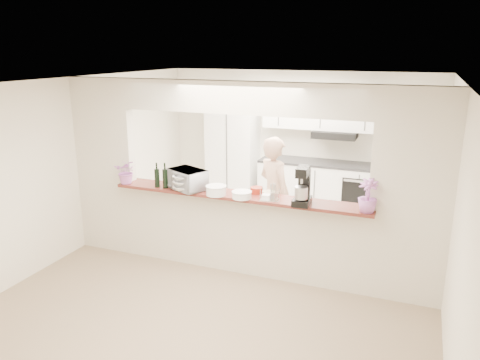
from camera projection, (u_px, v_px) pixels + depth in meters
The scene contains 19 objects.
floor at pixel (240, 270), 6.28m from camera, with size 6.00×6.00×0.00m, color tan.
tile_overlay at pixel (274, 230), 7.67m from camera, with size 5.00×2.90×0.01m, color silver.
partition at pixel (240, 163), 5.88m from camera, with size 5.00×0.15×2.50m.
bar_counter at pixel (240, 231), 6.12m from camera, with size 3.40×0.38×1.09m.
kitchen_cabinets at pixel (285, 157), 8.52m from camera, with size 3.15×0.62×2.25m.
refrigerator at pixel (414, 176), 7.70m from camera, with size 0.75×0.70×1.70m, color #A09FA4.
flower_left at pixel (127, 171), 6.37m from camera, with size 0.31×0.27×0.34m, color pink.
wine_bottle_a at pixel (157, 178), 6.21m from camera, with size 0.07×0.07×0.33m.
wine_bottle_b at pixel (165, 178), 6.16m from camera, with size 0.07×0.07×0.34m.
toaster_oven at pixel (187, 179), 6.10m from camera, with size 0.49×0.33×0.27m, color #BAB9BF.
serving_bowls at pixel (185, 183), 6.05m from camera, with size 0.28×0.28×0.21m, color white.
plate_stack_a at pixel (216, 190), 5.89m from camera, with size 0.26×0.26×0.12m.
plate_stack_b at pixel (242, 195), 5.77m from camera, with size 0.25×0.25×0.09m.
red_bowl at pixel (257, 190), 5.98m from camera, with size 0.16×0.16×0.08m, color maroon.
tan_bowl at pixel (269, 194), 5.81m from camera, with size 0.16×0.16×0.07m, color tan.
utensil_caddy at pixel (270, 193), 5.67m from camera, with size 0.24×0.16×0.22m.
stand_mixer at pixel (303, 187), 5.51m from camera, with size 0.21×0.33×0.46m.
flower_right at pixel (368, 196), 5.24m from camera, with size 0.22×0.22×0.39m, color #C268BC.
person at pixel (274, 195), 6.69m from camera, with size 0.62×0.40×1.69m, color tan.
Camera 1 is at (2.09, -5.32, 2.87)m, focal length 35.00 mm.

